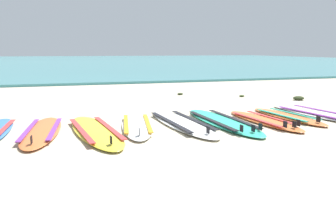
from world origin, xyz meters
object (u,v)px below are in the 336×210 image
Objects in this scene: surfboard_5 at (222,121)px; surfboard_7 at (287,116)px; surfboard_4 at (181,122)px; surfboard_6 at (263,120)px; surfboard_1 at (42,131)px; surfboard_3 at (137,125)px; surfboard_2 at (95,131)px; surfboard_8 at (321,114)px.

surfboard_7 is at bearing 2.74° from surfboard_5.
surfboard_6 is (1.55, -0.24, 0.00)m from surfboard_4.
surfboard_1 is 3.17m from surfboard_5.
surfboard_6 is at bearing -3.73° from surfboard_1.
surfboard_1 is 0.86× the size of surfboard_4.
surfboard_6 is at bearing -8.93° from surfboard_4.
surfboard_3 is 0.83m from surfboard_4.
surfboard_6 is at bearing -6.00° from surfboard_3.
surfboard_1 is at bearing 176.27° from surfboard_6.
surfboard_1 is 1.14× the size of surfboard_7.
surfboard_4 and surfboard_5 have the same top height.
surfboard_5 is (2.33, 0.10, 0.00)m from surfboard_2.
surfboard_4 is at bearing 179.10° from surfboard_7.
surfboard_5 is at bearing 169.99° from surfboard_6.
surfboard_2 is 1.20× the size of surfboard_3.
surfboard_5 is (0.76, -0.10, 0.00)m from surfboard_4.
surfboard_1 is at bearing 179.67° from surfboard_4.
surfboard_7 is at bearing -0.90° from surfboard_4.
surfboard_2 is at bearing -172.60° from surfboard_4.
surfboard_3 is 3.05m from surfboard_7.
surfboard_3 and surfboard_4 have the same top height.
surfboard_7 is (3.79, 0.17, 0.00)m from surfboard_2.
surfboard_2 is at bearing -164.16° from surfboard_3.
surfboard_1 is 2.41m from surfboard_4.
surfboard_6 is 0.71m from surfboard_7.
surfboard_7 is (4.63, -0.05, 0.00)m from surfboard_1.
surfboard_4 is 0.77m from surfboard_5.
surfboard_2 is 4.58m from surfboard_8.
surfboard_1 is at bearing 179.39° from surfboard_7.
surfboard_6 is 0.78× the size of surfboard_8.
surfboard_4 is 0.99× the size of surfboard_8.
surfboard_2 is at bearing -177.46° from surfboard_7.
surfboard_8 is at bearing -0.91° from surfboard_4.
surfboard_7 is at bearing 179.08° from surfboard_8.
surfboard_4 is 3.01m from surfboard_8.
surfboard_1 is 0.87× the size of surfboard_5.
surfboard_5 is at bearing -177.26° from surfboard_7.
surfboard_3 is 0.83× the size of surfboard_5.
surfboard_8 is (3.01, -0.05, 0.00)m from surfboard_4.
surfboard_1 and surfboard_2 have the same top height.
surfboard_3 and surfboard_5 have the same top height.
surfboard_5 is at bearing -7.82° from surfboard_4.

